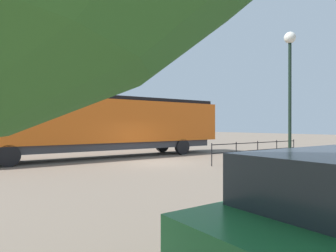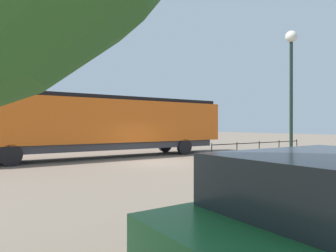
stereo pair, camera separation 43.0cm
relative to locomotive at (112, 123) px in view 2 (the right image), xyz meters
The scene contains 5 objects.
ground_plane 4.72m from the locomotive, 15.03° to the left, with size 120.00×120.00×0.00m, color #756656.
locomotive is the anchor object (origin of this frame).
parked_car_green 16.89m from the locomotive, 14.15° to the right, with size 1.95×4.60×1.74m.
lamp_post 11.17m from the locomotive, 34.11° to the left, with size 0.59×0.59×6.91m.
platform_fence 9.29m from the locomotive, 41.25° to the left, with size 0.05×7.27×1.17m.
Camera 2 is at (14.15, -8.78, 2.05)m, focal length 31.96 mm.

